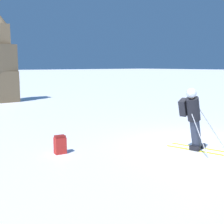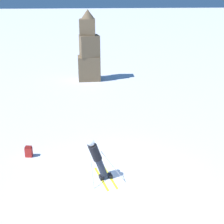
{
  "view_description": "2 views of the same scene",
  "coord_description": "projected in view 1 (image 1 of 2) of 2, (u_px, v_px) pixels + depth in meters",
  "views": [
    {
      "loc": [
        -7.74,
        -5.02,
        2.36
      ],
      "look_at": [
        -1.3,
        2.67,
        0.85
      ],
      "focal_mm": 50.0,
      "sensor_mm": 36.0,
      "label": 1
    },
    {
      "loc": [
        -1.34,
        -10.43,
        6.76
      ],
      "look_at": [
        0.42,
        4.72,
        0.95
      ],
      "focal_mm": 50.0,
      "sensor_mm": 36.0,
      "label": 2
    }
  ],
  "objects": [
    {
      "name": "ground_plane",
      "position": [
        205.0,
        147.0,
        9.06
      ],
      "size": [
        300.0,
        300.0,
        0.0
      ],
      "primitive_type": "plane",
      "color": "white"
    },
    {
      "name": "skier",
      "position": [
        193.0,
        116.0,
        8.43
      ],
      "size": [
        1.48,
        1.79,
        1.81
      ],
      "rotation": [
        0.0,
        0.0,
        0.22
      ],
      "color": "yellow",
      "rests_on": "ground"
    },
    {
      "name": "spare_backpack",
      "position": [
        60.0,
        145.0,
        8.35
      ],
      "size": [
        0.34,
        0.27,
        0.5
      ],
      "rotation": [
        0.0,
        0.0,
        2.96
      ],
      "color": "#AD231E",
      "rests_on": "ground"
    },
    {
      "name": "rock_pillar",
      "position": [
        1.0,
        65.0,
        19.87
      ],
      "size": [
        1.8,
        1.58,
        5.64
      ],
      "color": "brown",
      "rests_on": "ground"
    }
  ]
}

